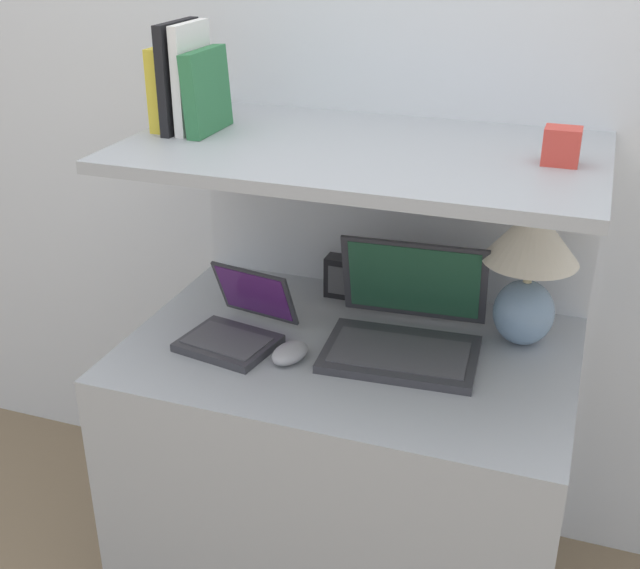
% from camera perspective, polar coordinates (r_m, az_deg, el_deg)
% --- Properties ---
extents(wall_back, '(6.00, 0.05, 2.40)m').
position_cam_1_polar(wall_back, '(2.13, 5.69, 11.31)').
color(wall_back, silver).
rests_on(wall_back, ground_plane).
extents(desk, '(1.06, 0.70, 0.75)m').
position_cam_1_polar(desk, '(2.14, 1.92, -13.33)').
color(desk, '#999EA3').
rests_on(desk, ground_plane).
extents(back_riser, '(1.06, 0.04, 1.20)m').
position_cam_1_polar(back_riser, '(2.31, 4.79, -3.53)').
color(back_riser, silver).
rests_on(back_riser, ground_plane).
extents(shelf, '(1.06, 0.63, 0.03)m').
position_cam_1_polar(shelf, '(1.81, 3.03, 9.39)').
color(shelf, '#999EA3').
rests_on(shelf, back_riser).
extents(table_lamp, '(0.22, 0.22, 0.35)m').
position_cam_1_polar(table_lamp, '(1.92, 14.70, 1.71)').
color(table_lamp, '#7593B2').
rests_on(table_lamp, desk).
extents(laptop_large, '(0.38, 0.34, 0.24)m').
position_cam_1_polar(laptop_large, '(1.91, 6.05, -3.19)').
color(laptop_large, '#333338').
rests_on(laptop_large, desk).
extents(laptop_small, '(0.25, 0.27, 0.17)m').
position_cam_1_polar(laptop_small, '(1.95, -5.94, -3.02)').
color(laptop_small, '#333338').
rests_on(laptop_small, desk).
extents(computer_mouse, '(0.09, 0.12, 0.04)m').
position_cam_1_polar(computer_mouse, '(1.87, -2.16, -4.88)').
color(computer_mouse, '#99999E').
rests_on(computer_mouse, desk).
extents(router_box, '(0.14, 0.06, 0.11)m').
position_cam_1_polar(router_box, '(2.15, 2.20, 0.47)').
color(router_box, black).
rests_on(router_box, desk).
extents(book_yellow, '(0.03, 0.13, 0.19)m').
position_cam_1_polar(book_yellow, '(1.98, -10.87, 13.57)').
color(book_yellow, gold).
rests_on(book_yellow, shelf).
extents(book_black, '(0.02, 0.18, 0.25)m').
position_cam_1_polar(book_black, '(1.95, -9.96, 14.36)').
color(book_black, black).
rests_on(book_black, shelf).
extents(book_white, '(0.02, 0.16, 0.25)m').
position_cam_1_polar(book_white, '(1.94, -9.10, 14.31)').
color(book_white, silver).
rests_on(book_white, shelf).
extents(book_green, '(0.04, 0.18, 0.19)m').
position_cam_1_polar(book_green, '(1.93, -8.07, 13.44)').
color(book_green, '#2D7042').
rests_on(book_green, shelf).
extents(shelf_gadget, '(0.07, 0.06, 0.08)m').
position_cam_1_polar(shelf_gadget, '(1.73, 16.81, 9.40)').
color(shelf_gadget, '#CC3D33').
rests_on(shelf_gadget, shelf).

